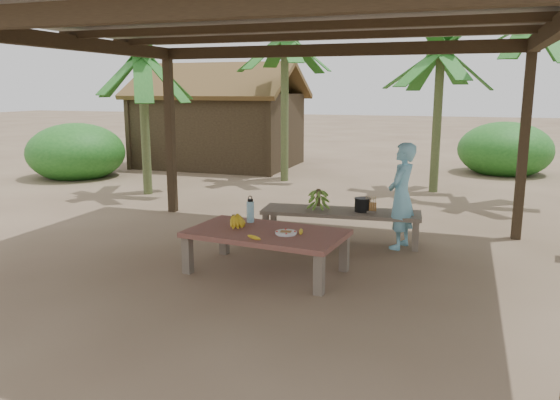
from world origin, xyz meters
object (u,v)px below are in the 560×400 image
(work_table, at_px, (266,236))
(woman, at_px, (401,196))
(bench, at_px, (341,214))
(ripe_banana_bunch, at_px, (234,220))
(plate, at_px, (286,233))
(water_flask, at_px, (250,211))
(cooking_pot, at_px, (363,205))

(work_table, height_order, woman, woman)
(bench, bearing_deg, woman, -8.11)
(work_table, distance_m, ripe_banana_bunch, 0.48)
(plate, relative_size, water_flask, 0.75)
(bench, height_order, cooking_pot, cooking_pot)
(work_table, height_order, plate, plate)
(water_flask, height_order, cooking_pot, water_flask)
(plate, distance_m, cooking_pot, 1.77)
(plate, height_order, woman, woman)
(bench, bearing_deg, ripe_banana_bunch, -128.90)
(water_flask, distance_m, cooking_pot, 1.72)
(work_table, distance_m, water_flask, 0.52)
(plate, bearing_deg, woman, 55.55)
(work_table, xyz_separation_m, cooking_pot, (0.84, 1.61, 0.11))
(work_table, xyz_separation_m, woman, (1.37, 1.53, 0.28))
(work_table, xyz_separation_m, plate, (0.27, -0.07, 0.08))
(work_table, relative_size, cooking_pot, 8.73)
(bench, relative_size, ripe_banana_bunch, 8.52)
(ripe_banana_bunch, distance_m, cooking_pot, 1.99)
(bench, relative_size, water_flask, 6.71)
(ripe_banana_bunch, relative_size, cooking_pot, 1.22)
(plate, relative_size, woman, 0.17)
(work_table, height_order, cooking_pot, cooking_pot)
(work_table, height_order, ripe_banana_bunch, ripe_banana_bunch)
(woman, bearing_deg, cooking_pot, -83.77)
(bench, height_order, water_flask, water_flask)
(work_table, bearing_deg, water_flask, 140.22)
(plate, relative_size, cooking_pot, 1.15)
(plate, xyz_separation_m, cooking_pot, (0.57, 1.68, 0.02))
(ripe_banana_bunch, distance_m, woman, 2.33)
(water_flask, bearing_deg, bench, 54.47)
(ripe_banana_bunch, relative_size, water_flask, 0.79)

